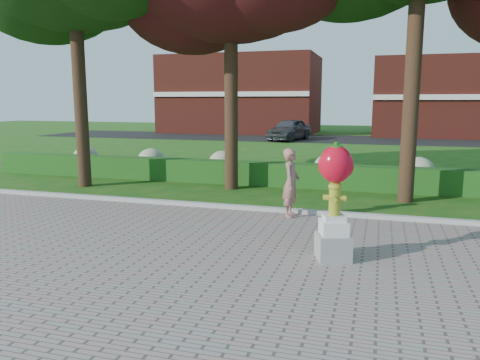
{
  "coord_description": "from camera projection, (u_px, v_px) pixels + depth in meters",
  "views": [
    {
      "loc": [
        2.72,
        -8.7,
        2.9
      ],
      "look_at": [
        -0.2,
        1.0,
        1.19
      ],
      "focal_mm": 35.0,
      "sensor_mm": 36.0,
      "label": 1
    }
  ],
  "objects": [
    {
      "name": "walkway",
      "position": [
        137.0,
        341.0,
        5.69
      ],
      "size": [
        40.0,
        14.0,
        0.04
      ],
      "primitive_type": "cube",
      "color": "gray",
      "rests_on": "ground"
    },
    {
      "name": "woman",
      "position": [
        291.0,
        183.0,
        11.59
      ],
      "size": [
        0.42,
        0.63,
        1.72
      ],
      "primitive_type": "imported",
      "rotation": [
        0.0,
        0.0,
        1.56
      ],
      "color": "#9F665B",
      "rests_on": "walkway"
    },
    {
      "name": "building_left",
      "position": [
        241.0,
        95.0,
        43.83
      ],
      "size": [
        14.0,
        8.0,
        7.0
      ],
      "primitive_type": "cube",
      "color": "maroon",
      "rests_on": "ground"
    },
    {
      "name": "curb",
      "position": [
        269.0,
        210.0,
        12.29
      ],
      "size": [
        40.0,
        0.18,
        0.15
      ],
      "primitive_type": "cube",
      "color": "#ADADA5",
      "rests_on": "ground"
    },
    {
      "name": "hydrant_sculpture",
      "position": [
        335.0,
        198.0,
        8.38
      ],
      "size": [
        0.74,
        0.74,
        2.15
      ],
      "rotation": [
        0.0,
        0.0,
        0.33
      ],
      "color": "gray",
      "rests_on": "walkway"
    },
    {
      "name": "hydrangea_row",
      "position": [
        317.0,
        167.0,
        16.77
      ],
      "size": [
        20.1,
        1.1,
        0.99
      ],
      "color": "#9BA27C",
      "rests_on": "ground"
    },
    {
      "name": "lawn_hedge",
      "position": [
        296.0,
        175.0,
        16.01
      ],
      "size": [
        24.0,
        0.7,
        0.8
      ],
      "primitive_type": "cube",
      "color": "#1C4D16",
      "rests_on": "ground"
    },
    {
      "name": "ground",
      "position": [
        235.0,
        246.0,
        9.47
      ],
      "size": [
        100.0,
        100.0,
        0.0
      ],
      "primitive_type": "plane",
      "color": "#154E13",
      "rests_on": "ground"
    },
    {
      "name": "parked_car",
      "position": [
        289.0,
        129.0,
        34.86
      ],
      "size": [
        3.0,
        5.06,
        1.61
      ],
      "primitive_type": "imported",
      "rotation": [
        0.0,
        0.0,
        -0.25
      ],
      "color": "#3C3F43",
      "rests_on": "street"
    },
    {
      "name": "street",
      "position": [
        343.0,
        139.0,
        35.91
      ],
      "size": [
        50.0,
        8.0,
        0.02
      ],
      "primitive_type": "cube",
      "color": "black",
      "rests_on": "ground"
    },
    {
      "name": "building_right",
      "position": [
        449.0,
        97.0,
        38.77
      ],
      "size": [
        12.0,
        8.0,
        6.4
      ],
      "primitive_type": "cube",
      "color": "maroon",
      "rests_on": "ground"
    }
  ]
}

